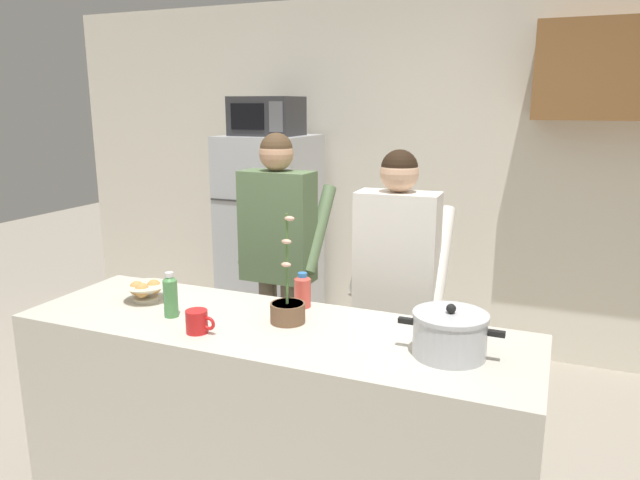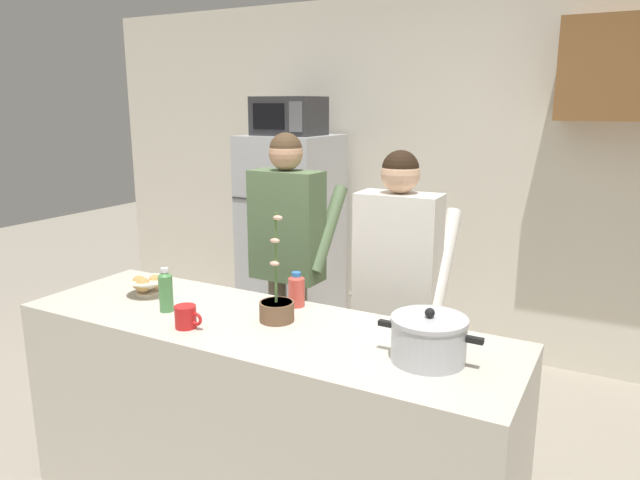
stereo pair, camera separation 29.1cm
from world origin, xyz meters
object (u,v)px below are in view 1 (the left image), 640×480
object	(u,v)px
person_near_pot	(279,241)
cooking_pot	(450,334)
microwave	(267,116)
bottle_near_edge	(303,290)
potted_orchid	(288,308)
bread_bowl	(145,291)
bottle_mid_counter	(170,295)
refrigerator	(271,240)
coffee_mug	(197,322)
person_by_sink	(397,271)

from	to	relation	value
person_near_pot	cooking_pot	world-z (taller)	person_near_pot
microwave	bottle_near_edge	distance (m)	2.00
person_near_pot	cooking_pot	bearing A→B (deg)	-38.70
microwave	potted_orchid	bearing A→B (deg)	-60.28
bread_bowl	bottle_mid_counter	bearing A→B (deg)	-27.31
refrigerator	bottle_near_edge	size ratio (longest dim) A/B	9.87
refrigerator	coffee_mug	xyz separation A→B (m)	(0.72, -2.04, 0.17)
cooking_pot	coffee_mug	bearing A→B (deg)	-170.13
potted_orchid	bottle_near_edge	bearing A→B (deg)	96.11
cooking_pot	coffee_mug	xyz separation A→B (m)	(-0.99, -0.17, -0.04)
refrigerator	person_near_pot	xyz separation A→B (m)	(0.54, -0.93, 0.25)
person_by_sink	potted_orchid	xyz separation A→B (m)	(-0.30, -0.66, -0.02)
microwave	bread_bowl	distance (m)	1.96
bottle_near_edge	potted_orchid	size ratio (longest dim) A/B	0.34
person_by_sink	cooking_pot	world-z (taller)	person_by_sink
microwave	bottle_near_edge	world-z (taller)	microwave
coffee_mug	bottle_near_edge	distance (m)	0.52
refrigerator	bread_bowl	size ratio (longest dim) A/B	7.38
person_by_sink	bottle_mid_counter	world-z (taller)	person_by_sink
bread_bowl	bottle_mid_counter	world-z (taller)	bottle_mid_counter
cooking_pot	person_near_pot	bearing A→B (deg)	141.30
coffee_mug	bottle_mid_counter	xyz separation A→B (m)	(-0.21, 0.11, 0.05)
coffee_mug	person_near_pot	bearing A→B (deg)	99.46
potted_orchid	cooking_pot	bearing A→B (deg)	-6.17
person_by_sink	refrigerator	bearing A→B (deg)	139.16
person_by_sink	bottle_near_edge	xyz separation A→B (m)	(-0.32, -0.46, -0.01)
person_near_pot	potted_orchid	xyz separation A→B (m)	(0.47, -0.86, -0.06)
coffee_mug	person_by_sink	bearing A→B (deg)	57.31
refrigerator	bottle_mid_counter	size ratio (longest dim) A/B	7.96
refrigerator	microwave	world-z (taller)	microwave
microwave	bread_bowl	bearing A→B (deg)	-81.34
microwave	coffee_mug	world-z (taller)	microwave
microwave	cooking_pot	distance (m)	2.62
person_near_pot	bottle_mid_counter	world-z (taller)	person_near_pot
bottle_mid_counter	potted_orchid	size ratio (longest dim) A/B	0.43
person_by_sink	coffee_mug	xyz separation A→B (m)	(-0.58, -0.91, -0.04)
microwave	person_near_pot	bearing A→B (deg)	-59.36
bottle_mid_counter	microwave	bearing A→B (deg)	104.95
refrigerator	coffee_mug	size ratio (longest dim) A/B	12.22
microwave	bread_bowl	world-z (taller)	microwave
microwave	coffee_mug	xyz separation A→B (m)	(0.72, -2.02, -0.77)
coffee_mug	bread_bowl	distance (m)	0.51
microwave	cooking_pot	world-z (taller)	microwave
refrigerator	person_by_sink	world-z (taller)	person_by_sink
potted_orchid	microwave	bearing A→B (deg)	119.72
bottle_near_edge	bottle_mid_counter	xyz separation A→B (m)	(-0.48, -0.34, 0.02)
person_near_pot	cooking_pot	xyz separation A→B (m)	(1.17, -0.94, -0.04)
microwave	coffee_mug	bearing A→B (deg)	-70.31
coffee_mug	bottle_mid_counter	distance (m)	0.25
bread_bowl	bottle_near_edge	xyz separation A→B (m)	(0.72, 0.21, 0.03)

